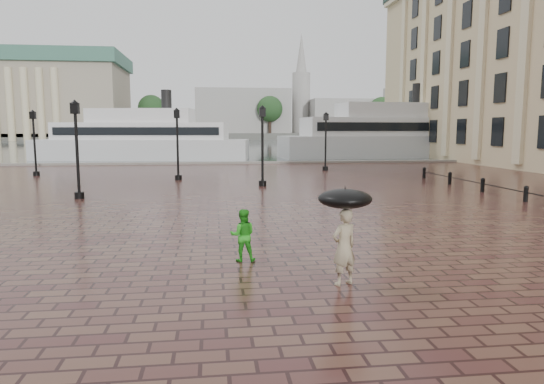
{
  "coord_description": "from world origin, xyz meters",
  "views": [
    {
      "loc": [
        0.22,
        -13.28,
        3.2
      ],
      "look_at": [
        1.9,
        0.52,
        1.4
      ],
      "focal_mm": 32.0,
      "sensor_mm": 36.0,
      "label": 1
    }
  ],
  "objects": [
    {
      "name": "ground",
      "position": [
        0.0,
        0.0,
        0.0
      ],
      "size": [
        300.0,
        300.0,
        0.0
      ],
      "primitive_type": "plane",
      "color": "#3C1C1B",
      "rests_on": "ground"
    },
    {
      "name": "far_shore",
      "position": [
        0.0,
        160.0,
        1.0
      ],
      "size": [
        300.0,
        60.0,
        2.0
      ],
      "primitive_type": "cube",
      "color": "#4C4C47",
      "rests_on": "ground"
    },
    {
      "name": "distant_skyline",
      "position": [
        48.14,
        150.0,
        9.45
      ],
      "size": [
        102.5,
        22.0,
        33.0
      ],
      "color": "#9A9792",
      "rests_on": "ground"
    },
    {
      "name": "bollard_row",
      "position": [
        14.0,
        6.5,
        0.4
      ],
      "size": [
        0.22,
        21.22,
        0.73
      ],
      "color": "black",
      "rests_on": "ground"
    },
    {
      "name": "harbour_water",
      "position": [
        0.0,
        92.0,
        0.0
      ],
      "size": [
        240.0,
        240.0,
        0.0
      ],
      "primitive_type": "plane",
      "color": "#434D51",
      "rests_on": "ground"
    },
    {
      "name": "street_lamps",
      "position": [
        -1.6,
        17.6,
        2.33
      ],
      "size": [
        21.44,
        14.44,
        4.4
      ],
      "color": "black",
      "rests_on": "ground"
    },
    {
      "name": "far_trees",
      "position": [
        0.0,
        138.0,
        9.42
      ],
      "size": [
        188.0,
        8.0,
        13.5
      ],
      "color": "#2D2119",
      "rests_on": "ground"
    },
    {
      "name": "ferry_near",
      "position": [
        -7.14,
        39.39,
        2.19
      ],
      "size": [
        22.72,
        8.4,
        7.28
      ],
      "rotation": [
        0.0,
        0.0,
        -0.14
      ],
      "color": "silver",
      "rests_on": "ground"
    },
    {
      "name": "child_pedestrian",
      "position": [
        0.91,
        -1.72,
        0.64
      ],
      "size": [
        0.65,
        0.52,
        1.28
      ],
      "primitive_type": "imported",
      "rotation": [
        0.0,
        0.0,
        3.08
      ],
      "color": "#249B1C",
      "rests_on": "ground"
    },
    {
      "name": "quay_edge",
      "position": [
        0.0,
        32.0,
        0.0
      ],
      "size": [
        80.0,
        0.6,
        0.3
      ],
      "primitive_type": "cube",
      "color": "slate",
      "rests_on": "ground"
    },
    {
      "name": "umbrella",
      "position": [
        2.87,
        -3.8,
        1.8
      ],
      "size": [
        1.1,
        1.1,
        1.11
      ],
      "color": "black",
      "rests_on": "ground"
    },
    {
      "name": "ferry_far",
      "position": [
        20.67,
        40.64,
        2.53
      ],
      "size": [
        26.06,
        8.22,
        8.41
      ],
      "rotation": [
        0.0,
        0.0,
        0.08
      ],
      "color": "silver",
      "rests_on": "ground"
    },
    {
      "name": "adult_pedestrian",
      "position": [
        2.87,
        -3.8,
        0.8
      ],
      "size": [
        0.68,
        0.58,
        1.6
      ],
      "primitive_type": "imported",
      "rotation": [
        0.0,
        0.0,
        3.54
      ],
      "color": "tan",
      "rests_on": "ground"
    },
    {
      "name": "museum",
      "position": [
        -55.0,
        144.61,
        13.91
      ],
      "size": [
        57.0,
        32.5,
        26.0
      ],
      "color": "gray",
      "rests_on": "ground"
    }
  ]
}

